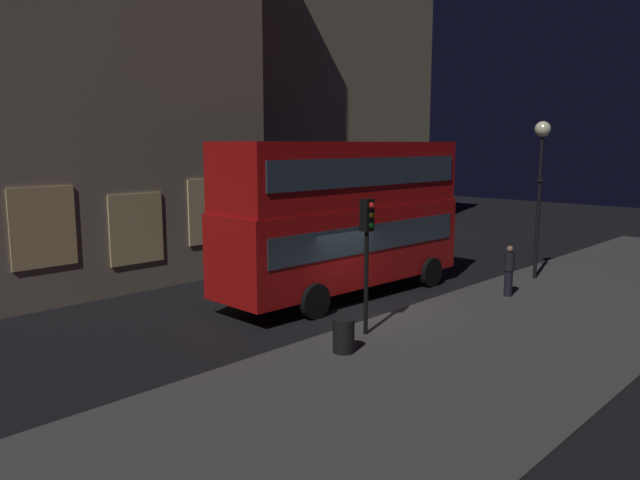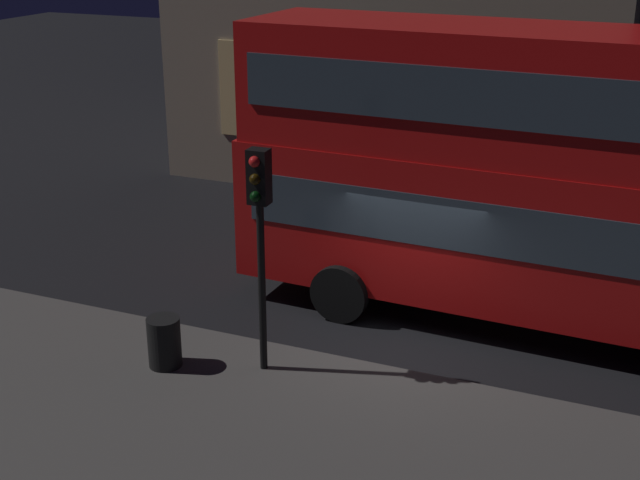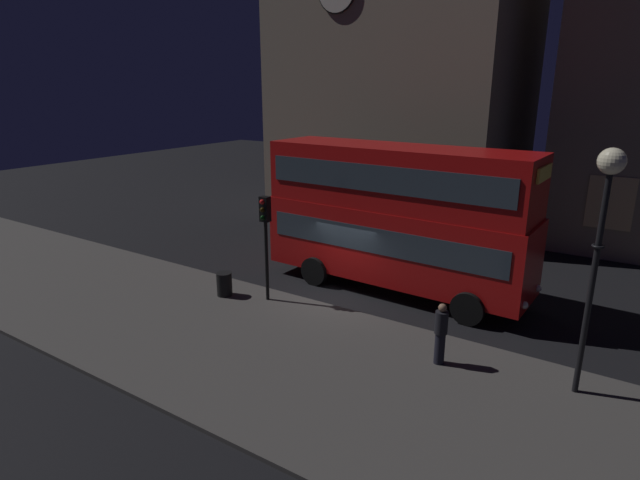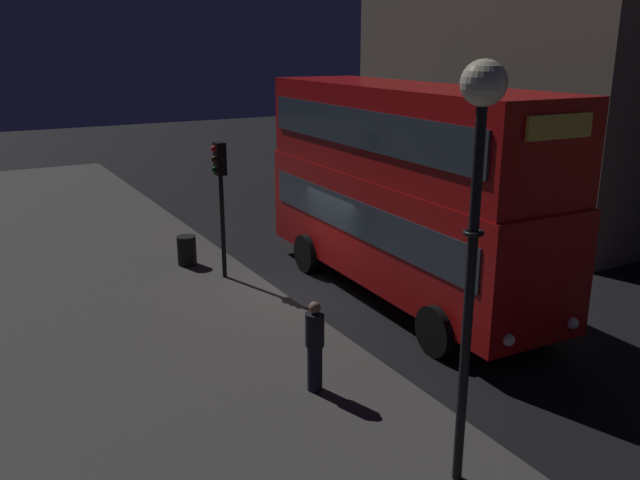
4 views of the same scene
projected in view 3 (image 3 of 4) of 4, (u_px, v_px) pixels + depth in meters
ground_plane at (337, 297)px, 18.68m from camera, size 80.00×80.00×0.00m
sidewalk_slab at (256, 346)px, 15.04m from camera, size 44.00×7.21×0.12m
building_with_clock at (406, 53)px, 27.60m from camera, size 12.03×9.87×17.88m
double_decker_bus at (396, 212)px, 18.54m from camera, size 9.92×3.16×5.30m
traffic_light_near_kerb at (265, 226)px, 17.39m from camera, size 0.33×0.37×3.67m
street_lamp at (604, 208)px, 11.41m from camera, size 0.58×0.58×5.93m
pedestrian at (441, 333)px, 13.77m from camera, size 0.35×0.35×1.73m
litter_bin at (224, 284)px, 18.41m from camera, size 0.54×0.54×0.84m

